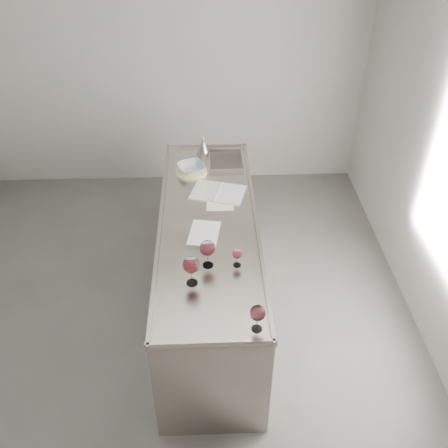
{
  "coord_description": "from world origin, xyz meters",
  "views": [
    {
      "loc": [
        0.5,
        -2.77,
        3.24
      ],
      "look_at": [
        0.62,
        0.16,
        1.02
      ],
      "focal_mm": 40.0,
      "sensor_mm": 36.0,
      "label": 1
    }
  ],
  "objects_px": {
    "ceramic_bowl": "(191,168)",
    "wine_glass_small": "(237,254)",
    "wine_glass_middle": "(207,249)",
    "wine_funnel": "(203,148)",
    "wine_glass_right": "(258,314)",
    "notebook": "(218,192)",
    "wine_glass_left": "(191,265)",
    "counter": "(209,267)"
  },
  "relations": [
    {
      "from": "wine_glass_small",
      "to": "wine_funnel",
      "type": "xyz_separation_m",
      "value": [
        -0.22,
        1.59,
        -0.04
      ]
    },
    {
      "from": "wine_glass_small",
      "to": "notebook",
      "type": "height_order",
      "value": "wine_glass_small"
    },
    {
      "from": "counter",
      "to": "ceramic_bowl",
      "type": "bearing_deg",
      "value": 100.59
    },
    {
      "from": "wine_glass_left",
      "to": "notebook",
      "type": "bearing_deg",
      "value": 79.18
    },
    {
      "from": "counter",
      "to": "wine_funnel",
      "type": "height_order",
      "value": "wine_funnel"
    },
    {
      "from": "wine_glass_small",
      "to": "ceramic_bowl",
      "type": "xyz_separation_m",
      "value": [
        -0.33,
        1.25,
        -0.05
      ]
    },
    {
      "from": "counter",
      "to": "wine_glass_right",
      "type": "xyz_separation_m",
      "value": [
        0.27,
        -1.08,
        0.6
      ]
    },
    {
      "from": "counter",
      "to": "notebook",
      "type": "distance_m",
      "value": 0.63
    },
    {
      "from": "counter",
      "to": "wine_glass_middle",
      "type": "xyz_separation_m",
      "value": [
        -0.01,
        -0.5,
        0.62
      ]
    },
    {
      "from": "wine_glass_middle",
      "to": "wine_glass_small",
      "type": "xyz_separation_m",
      "value": [
        0.2,
        -0.01,
        -0.05
      ]
    },
    {
      "from": "wine_glass_left",
      "to": "notebook",
      "type": "xyz_separation_m",
      "value": [
        0.2,
        1.07,
        -0.15
      ]
    },
    {
      "from": "notebook",
      "to": "ceramic_bowl",
      "type": "distance_m",
      "value": 0.41
    },
    {
      "from": "wine_glass_right",
      "to": "ceramic_bowl",
      "type": "height_order",
      "value": "wine_glass_right"
    },
    {
      "from": "wine_glass_middle",
      "to": "ceramic_bowl",
      "type": "relative_size",
      "value": 0.91
    },
    {
      "from": "counter",
      "to": "wine_glass_small",
      "type": "bearing_deg",
      "value": -69.31
    },
    {
      "from": "wine_glass_left",
      "to": "wine_glass_right",
      "type": "relative_size",
      "value": 1.16
    },
    {
      "from": "wine_glass_middle",
      "to": "wine_funnel",
      "type": "relative_size",
      "value": 1.1
    },
    {
      "from": "counter",
      "to": "wine_glass_left",
      "type": "height_order",
      "value": "wine_glass_left"
    },
    {
      "from": "wine_glass_left",
      "to": "wine_glass_middle",
      "type": "bearing_deg",
      "value": 57.92
    },
    {
      "from": "counter",
      "to": "wine_glass_left",
      "type": "bearing_deg",
      "value": -99.9
    },
    {
      "from": "wine_glass_middle",
      "to": "notebook",
      "type": "relative_size",
      "value": 0.42
    },
    {
      "from": "wine_glass_left",
      "to": "counter",
      "type": "bearing_deg",
      "value": 80.1
    },
    {
      "from": "counter",
      "to": "wine_glass_middle",
      "type": "relative_size",
      "value": 11.51
    },
    {
      "from": "wine_glass_small",
      "to": "ceramic_bowl",
      "type": "distance_m",
      "value": 1.29
    },
    {
      "from": "wine_glass_middle",
      "to": "wine_glass_right",
      "type": "relative_size",
      "value": 1.12
    },
    {
      "from": "ceramic_bowl",
      "to": "wine_funnel",
      "type": "relative_size",
      "value": 1.21
    },
    {
      "from": "ceramic_bowl",
      "to": "wine_glass_small",
      "type": "bearing_deg",
      "value": -75.19
    },
    {
      "from": "wine_glass_left",
      "to": "ceramic_bowl",
      "type": "relative_size",
      "value": 0.94
    },
    {
      "from": "wine_glass_small",
      "to": "wine_funnel",
      "type": "relative_size",
      "value": 0.73
    },
    {
      "from": "wine_glass_left",
      "to": "ceramic_bowl",
      "type": "xyz_separation_m",
      "value": [
        -0.02,
        1.41,
        -0.11
      ]
    },
    {
      "from": "counter",
      "to": "wine_glass_left",
      "type": "relative_size",
      "value": 11.09
    },
    {
      "from": "wine_glass_right",
      "to": "notebook",
      "type": "bearing_deg",
      "value": 97.19
    },
    {
      "from": "counter",
      "to": "wine_funnel",
      "type": "bearing_deg",
      "value": 91.58
    },
    {
      "from": "wine_glass_small",
      "to": "wine_funnel",
      "type": "distance_m",
      "value": 1.6
    },
    {
      "from": "wine_glass_middle",
      "to": "ceramic_bowl",
      "type": "bearing_deg",
      "value": 95.95
    },
    {
      "from": "wine_glass_right",
      "to": "wine_funnel",
      "type": "bearing_deg",
      "value": 98.03
    },
    {
      "from": "ceramic_bowl",
      "to": "wine_funnel",
      "type": "distance_m",
      "value": 0.36
    },
    {
      "from": "wine_glass_small",
      "to": "ceramic_bowl",
      "type": "height_order",
      "value": "wine_glass_small"
    },
    {
      "from": "notebook",
      "to": "ceramic_bowl",
      "type": "xyz_separation_m",
      "value": [
        -0.23,
        0.34,
        0.04
      ]
    },
    {
      "from": "counter",
      "to": "wine_glass_small",
      "type": "relative_size",
      "value": 17.43
    },
    {
      "from": "wine_glass_right",
      "to": "notebook",
      "type": "xyz_separation_m",
      "value": [
        -0.19,
        1.48,
        -0.13
      ]
    },
    {
      "from": "wine_glass_left",
      "to": "wine_glass_small",
      "type": "height_order",
      "value": "wine_glass_left"
    }
  ]
}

